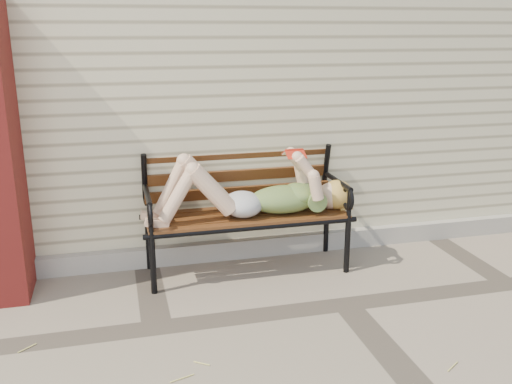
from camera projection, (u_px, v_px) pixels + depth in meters
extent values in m
plane|color=gray|center=(346.00, 304.00, 3.81)|extent=(80.00, 80.00, 0.00)
cube|color=beige|center=(243.00, 54.00, 6.18)|extent=(8.00, 4.00, 3.00)
cube|color=gray|center=(300.00, 243.00, 4.69)|extent=(8.00, 0.10, 0.15)
cylinder|color=black|center=(153.00, 264.00, 3.91)|extent=(0.04, 0.04, 0.44)
cylinder|color=black|center=(148.00, 242.00, 4.32)|extent=(0.04, 0.04, 0.44)
cylinder|color=black|center=(347.00, 245.00, 4.25)|extent=(0.04, 0.04, 0.44)
cylinder|color=black|center=(326.00, 226.00, 4.66)|extent=(0.04, 0.04, 0.44)
cube|color=#593317|center=(247.00, 216.00, 4.22)|extent=(1.47, 0.47, 0.03)
cylinder|color=black|center=(254.00, 228.00, 4.02)|extent=(1.55, 0.04, 0.04)
cylinder|color=black|center=(240.00, 209.00, 4.43)|extent=(1.55, 0.04, 0.04)
torus|color=black|center=(237.00, 143.00, 4.39)|extent=(0.27, 0.03, 0.27)
ellipsoid|color=#0A3C46|center=(283.00, 199.00, 4.23)|extent=(0.52, 0.30, 0.20)
ellipsoid|color=#0A3C46|center=(298.00, 194.00, 4.24)|extent=(0.25, 0.29, 0.16)
ellipsoid|color=#A1A1A6|center=(243.00, 204.00, 4.16)|extent=(0.29, 0.33, 0.18)
sphere|color=#D0A28C|center=(331.00, 196.00, 4.32)|extent=(0.21, 0.21, 0.21)
ellipsoid|color=gold|center=(337.00, 195.00, 4.33)|extent=(0.24, 0.25, 0.22)
cube|color=#AE2413|center=(294.00, 150.00, 4.14)|extent=(0.14, 0.02, 0.02)
cube|color=white|center=(296.00, 155.00, 4.11)|extent=(0.14, 0.08, 0.05)
cube|color=white|center=(292.00, 152.00, 4.19)|extent=(0.14, 0.08, 0.05)
cube|color=#AE2413|center=(296.00, 154.00, 4.11)|extent=(0.15, 0.09, 0.05)
cube|color=#AE2413|center=(292.00, 152.00, 4.19)|extent=(0.15, 0.09, 0.05)
cylinder|color=#D8CE69|center=(113.00, 349.00, 3.26)|extent=(0.04, 0.09, 0.01)
cylinder|color=#D8CE69|center=(313.00, 348.00, 3.28)|extent=(0.06, 0.06, 0.01)
cylinder|color=#D8CE69|center=(296.00, 344.00, 3.32)|extent=(0.08, 0.06, 0.01)
cylinder|color=#D8CE69|center=(409.00, 300.00, 3.86)|extent=(0.04, 0.09, 0.01)
cylinder|color=#D8CE69|center=(437.00, 369.00, 3.08)|extent=(0.07, 0.04, 0.01)
cylinder|color=#D8CE69|center=(151.00, 354.00, 3.22)|extent=(0.02, 0.08, 0.01)
cylinder|color=#D8CE69|center=(141.00, 357.00, 3.19)|extent=(0.08, 0.09, 0.01)
cylinder|color=#D8CE69|center=(361.00, 333.00, 3.44)|extent=(0.09, 0.06, 0.01)
cylinder|color=#D8CE69|center=(198.00, 358.00, 3.18)|extent=(0.02, 0.10, 0.01)
cylinder|color=#D8CE69|center=(380.00, 359.00, 3.17)|extent=(0.03, 0.13, 0.01)
cylinder|color=#D8CE69|center=(192.00, 341.00, 3.35)|extent=(0.05, 0.06, 0.01)
cylinder|color=#D8CE69|center=(18.00, 382.00, 2.96)|extent=(0.11, 0.01, 0.01)
cylinder|color=#D8CE69|center=(279.00, 352.00, 3.23)|extent=(0.09, 0.02, 0.01)
cylinder|color=#D8CE69|center=(282.00, 337.00, 3.40)|extent=(0.12, 0.10, 0.01)
cylinder|color=#D8CE69|center=(420.00, 295.00, 3.92)|extent=(0.09, 0.10, 0.01)
cylinder|color=#D8CE69|center=(141.00, 362.00, 3.14)|extent=(0.12, 0.04, 0.01)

